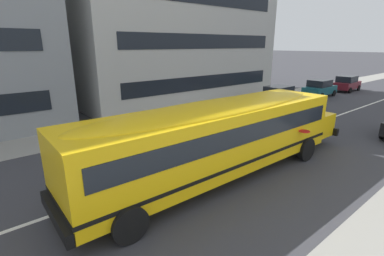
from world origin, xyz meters
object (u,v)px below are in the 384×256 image
parked_car_teal_far_corner (320,88)px  school_bus (221,133)px  parked_car_maroon_mid_block (347,83)px  parked_car_beige_by_entrance (279,96)px

parked_car_teal_far_corner → school_bus: bearing=-164.3°
parked_car_teal_far_corner → parked_car_maroon_mid_block: bearing=-3.2°
school_bus → parked_car_teal_far_corner: size_ratio=3.32×
school_bus → parked_car_teal_far_corner: (19.61, 5.95, -0.88)m
parked_car_beige_by_entrance → school_bus: bearing=-156.1°
parked_car_maroon_mid_block → parked_car_teal_far_corner: (-5.60, 0.21, 0.00)m
school_bus → parked_car_teal_far_corner: school_bus is taller
school_bus → parked_car_beige_by_entrance: school_bus is taller
parked_car_beige_by_entrance → parked_car_maroon_mid_block: (12.30, -0.28, 0.00)m
parked_car_beige_by_entrance → parked_car_teal_far_corner: 6.70m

